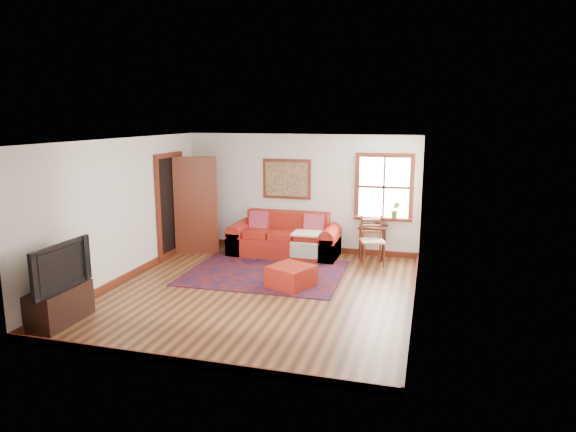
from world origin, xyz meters
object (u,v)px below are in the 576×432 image
(red_ottoman, at_px, (291,277))
(media_cabinet, at_px, (60,305))
(side_table, at_px, (373,232))
(red_leather_sofa, at_px, (285,241))
(ladder_back_chair, at_px, (372,238))

(red_ottoman, height_order, media_cabinet, media_cabinet)
(red_ottoman, relative_size, side_table, 0.97)
(red_ottoman, relative_size, media_cabinet, 0.69)
(red_leather_sofa, height_order, red_ottoman, red_leather_sofa)
(red_leather_sofa, bearing_deg, red_ottoman, -71.23)
(side_table, height_order, ladder_back_chair, ladder_back_chair)
(red_ottoman, height_order, side_table, side_table)
(side_table, xyz_separation_m, ladder_back_chair, (0.04, -0.43, -0.04))
(side_table, distance_m, ladder_back_chair, 0.43)
(side_table, relative_size, ladder_back_chair, 0.71)
(side_table, relative_size, media_cabinet, 0.71)
(red_leather_sofa, relative_size, side_table, 3.36)
(side_table, bearing_deg, ladder_back_chair, -85.27)
(red_leather_sofa, relative_size, red_ottoman, 3.45)
(media_cabinet, bearing_deg, red_ottoman, 40.83)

